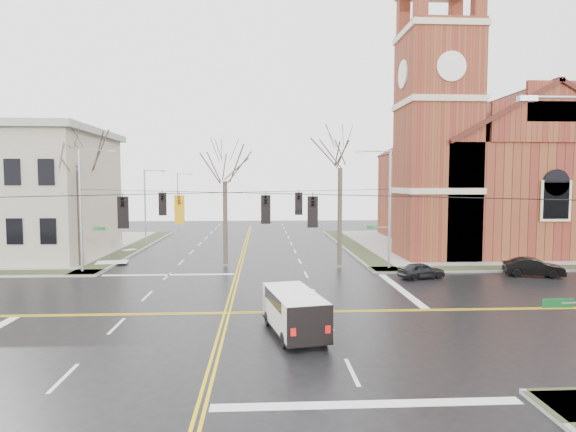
{
  "coord_description": "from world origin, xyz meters",
  "views": [
    {
      "loc": [
        1.85,
        -24.47,
        6.71
      ],
      "look_at": [
        3.47,
        6.0,
        4.58
      ],
      "focal_mm": 30.0,
      "sensor_mm": 36.0,
      "label": 1
    }
  ],
  "objects_px": {
    "signal_pole_ne": "(387,206)",
    "tree_ne": "(340,162)",
    "parked_car_a": "(421,270)",
    "signal_pole_nw": "(83,206)",
    "streetlight_north_a": "(146,203)",
    "cargo_van": "(293,309)",
    "parked_car_b": "(533,267)",
    "streetlight_north_b": "(179,197)",
    "tree_nw_far": "(78,163)",
    "church": "(482,166)",
    "tree_nw_near": "(225,176)"
  },
  "relations": [
    {
      "from": "signal_pole_ne",
      "to": "tree_ne",
      "type": "distance_m",
      "value": 5.07
    },
    {
      "from": "parked_car_a",
      "to": "tree_ne",
      "type": "xyz_separation_m",
      "value": [
        -4.98,
        4.94,
        7.78
      ]
    },
    {
      "from": "signal_pole_nw",
      "to": "streetlight_north_a",
      "type": "height_order",
      "value": "signal_pole_nw"
    },
    {
      "from": "cargo_van",
      "to": "parked_car_b",
      "type": "bearing_deg",
      "value": 22.38
    },
    {
      "from": "tree_ne",
      "to": "signal_pole_ne",
      "type": "bearing_deg",
      "value": -26.77
    },
    {
      "from": "parked_car_a",
      "to": "streetlight_north_b",
      "type": "bearing_deg",
      "value": 14.68
    },
    {
      "from": "signal_pole_ne",
      "to": "tree_nw_far",
      "type": "relative_size",
      "value": 0.8
    },
    {
      "from": "streetlight_north_b",
      "to": "tree_ne",
      "type": "relative_size",
      "value": 0.69
    },
    {
      "from": "cargo_van",
      "to": "parked_car_b",
      "type": "distance_m",
      "value": 21.64
    },
    {
      "from": "church",
      "to": "tree_nw_far",
      "type": "bearing_deg",
      "value": -163.89
    },
    {
      "from": "tree_nw_near",
      "to": "tree_ne",
      "type": "distance_m",
      "value": 9.23
    },
    {
      "from": "streetlight_north_a",
      "to": "parked_car_a",
      "type": "distance_m",
      "value": 31.01
    },
    {
      "from": "signal_pole_nw",
      "to": "parked_car_b",
      "type": "distance_m",
      "value": 32.92
    },
    {
      "from": "signal_pole_nw",
      "to": "cargo_van",
      "type": "bearing_deg",
      "value": -45.89
    },
    {
      "from": "streetlight_north_b",
      "to": "cargo_van",
      "type": "xyz_separation_m",
      "value": [
        13.84,
        -51.47,
        -3.36
      ]
    },
    {
      "from": "signal_pole_ne",
      "to": "parked_car_b",
      "type": "bearing_deg",
      "value": -16.66
    },
    {
      "from": "church",
      "to": "tree_ne",
      "type": "height_order",
      "value": "church"
    },
    {
      "from": "parked_car_a",
      "to": "streetlight_north_a",
      "type": "bearing_deg",
      "value": 34.06
    },
    {
      "from": "tree_nw_near",
      "to": "tree_ne",
      "type": "height_order",
      "value": "tree_ne"
    },
    {
      "from": "parked_car_b",
      "to": "tree_nw_far",
      "type": "distance_m",
      "value": 34.95
    },
    {
      "from": "cargo_van",
      "to": "signal_pole_nw",
      "type": "bearing_deg",
      "value": 122.74
    },
    {
      "from": "tree_nw_near",
      "to": "signal_pole_nw",
      "type": "bearing_deg",
      "value": -164.87
    },
    {
      "from": "church",
      "to": "tree_nw_near",
      "type": "xyz_separation_m",
      "value": [
        -25.91,
        -10.53,
        -1.18
      ]
    },
    {
      "from": "cargo_van",
      "to": "parked_car_a",
      "type": "relative_size",
      "value": 1.56
    },
    {
      "from": "parked_car_a",
      "to": "parked_car_b",
      "type": "bearing_deg",
      "value": -103.95
    },
    {
      "from": "parked_car_b",
      "to": "streetlight_north_a",
      "type": "bearing_deg",
      "value": 75.18
    },
    {
      "from": "signal_pole_ne",
      "to": "streetlight_north_a",
      "type": "height_order",
      "value": "signal_pole_ne"
    },
    {
      "from": "tree_nw_far",
      "to": "cargo_van",
      "type": "bearing_deg",
      "value": -48.09
    },
    {
      "from": "streetlight_north_a",
      "to": "tree_nw_far",
      "type": "height_order",
      "value": "tree_nw_far"
    },
    {
      "from": "streetlight_north_a",
      "to": "parked_car_a",
      "type": "bearing_deg",
      "value": -39.93
    },
    {
      "from": "church",
      "to": "tree_nw_near",
      "type": "bearing_deg",
      "value": -157.88
    },
    {
      "from": "signal_pole_nw",
      "to": "tree_ne",
      "type": "relative_size",
      "value": 0.78
    },
    {
      "from": "tree_nw_far",
      "to": "signal_pole_nw",
      "type": "bearing_deg",
      "value": -64.75
    },
    {
      "from": "cargo_van",
      "to": "parked_car_b",
      "type": "xyz_separation_m",
      "value": [
        17.99,
        12.02,
        -0.45
      ]
    },
    {
      "from": "signal_pole_ne",
      "to": "streetlight_north_a",
      "type": "distance_m",
      "value": 27.48
    },
    {
      "from": "church",
      "to": "signal_pole_nw",
      "type": "distance_m",
      "value": 38.61
    },
    {
      "from": "signal_pole_ne",
      "to": "tree_nw_far",
      "type": "distance_m",
      "value": 24.18
    },
    {
      "from": "parked_car_b",
      "to": "tree_ne",
      "type": "bearing_deg",
      "value": 87.24
    },
    {
      "from": "tree_ne",
      "to": "signal_pole_nw",
      "type": "bearing_deg",
      "value": -174.97
    },
    {
      "from": "streetlight_north_b",
      "to": "tree_ne",
      "type": "xyz_separation_m",
      "value": [
        18.61,
        -34.8,
        3.88
      ]
    },
    {
      "from": "cargo_van",
      "to": "parked_car_a",
      "type": "bearing_deg",
      "value": 38.89
    },
    {
      "from": "parked_car_a",
      "to": "tree_nw_far",
      "type": "distance_m",
      "value": 27.18
    },
    {
      "from": "tree_nw_far",
      "to": "tree_nw_near",
      "type": "distance_m",
      "value": 11.4
    },
    {
      "from": "streetlight_north_a",
      "to": "streetlight_north_b",
      "type": "relative_size",
      "value": 1.0
    },
    {
      "from": "signal_pole_nw",
      "to": "tree_ne",
      "type": "xyz_separation_m",
      "value": [
        19.28,
        1.7,
        3.39
      ]
    },
    {
      "from": "signal_pole_ne",
      "to": "parked_car_a",
      "type": "height_order",
      "value": "signal_pole_ne"
    },
    {
      "from": "church",
      "to": "streetlight_north_b",
      "type": "height_order",
      "value": "church"
    },
    {
      "from": "tree_ne",
      "to": "streetlight_north_b",
      "type": "bearing_deg",
      "value": 118.14
    },
    {
      "from": "streetlight_north_b",
      "to": "parked_car_a",
      "type": "relative_size",
      "value": 2.41
    },
    {
      "from": "streetlight_north_b",
      "to": "parked_car_b",
      "type": "height_order",
      "value": "streetlight_north_b"
    }
  ]
}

